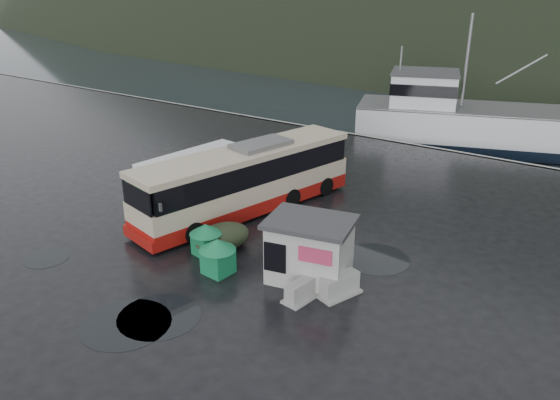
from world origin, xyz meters
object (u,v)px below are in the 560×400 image
Objects in this scene: waste_bin_right at (207,254)px; white_van at (197,204)px; waste_bin_left at (219,273)px; fishing_trawler at (497,132)px; jersey_barrier_b at (302,298)px; jersey_barrier_a at (339,295)px; dome_tent at (223,248)px; ticket_kiosk at (309,278)px; coach_bus at (247,211)px.

white_van is at bearing 137.27° from waste_bin_right.
waste_bin_left is 0.06× the size of fishing_trawler.
jersey_barrier_a is at bearing 45.09° from jersey_barrier_b.
jersey_barrier_a is (4.96, 1.36, 0.00)m from waste_bin_left.
white_van is 0.26× the size of fishing_trawler.
dome_tent is 0.11× the size of fishing_trawler.
waste_bin_right is at bearing -35.92° from white_van.
dome_tent is 1.61× the size of jersey_barrier_a.
waste_bin_left is 5.14m from jersey_barrier_a.
ticket_kiosk reaches higher than waste_bin_left.
jersey_barrier_b is (6.91, -5.47, 0.00)m from coach_bus.
waste_bin_right is (1.48, -4.81, 0.00)m from coach_bus.
waste_bin_right is at bearing 147.30° from waste_bin_left.
dome_tent is (1.69, -3.99, 0.00)m from coach_bus.
waste_bin_right is (-1.51, 0.97, 0.00)m from waste_bin_left.
waste_bin_left is 0.46× the size of ticket_kiosk.
waste_bin_right is at bearing -59.86° from coach_bus.
jersey_barrier_b is at bearing -18.70° from white_van.
jersey_barrier_b is 28.96m from fishing_trawler.
coach_bus reaches higher than dome_tent.
fishing_trawler reaches higher than waste_bin_right.
jersey_barrier_b is (-1.05, -1.05, 0.00)m from jersey_barrier_a.
waste_bin_left is 2.21m from dome_tent.
fishing_trawler is (0.39, 27.53, 0.00)m from ticket_kiosk.
jersey_barrier_b is at bearing -80.74° from ticket_kiosk.
coach_bus is 7.52m from ticket_kiosk.
fishing_trawler is (-0.18, 28.96, 0.00)m from jersey_barrier_b.
white_van is 9.71m from ticket_kiosk.
ticket_kiosk reaches higher than waste_bin_right.
dome_tent is at bearing 166.98° from ticket_kiosk.
jersey_barrier_b is (0.57, -1.43, 0.00)m from ticket_kiosk.
dome_tent is at bearing -54.04° from coach_bus.
waste_bin_left is 1.06× the size of waste_bin_right.
ticket_kiosk is 27.53m from fishing_trawler.
coach_bus is 1.88× the size of white_van.
white_van is at bearing 148.30° from ticket_kiosk.
white_van reaches higher than dome_tent.
jersey_barrier_b is (5.22, -1.48, 0.00)m from dome_tent.
waste_bin_right reaches higher than jersey_barrier_b.
ticket_kiosk is (4.85, 0.77, 0.00)m from waste_bin_right.
jersey_barrier_a is (7.95, -4.42, 0.00)m from coach_bus.
jersey_barrier_b is 0.06× the size of fishing_trawler.
fishing_trawler is (9.55, 24.32, 0.00)m from white_van.
dome_tent is 1.73× the size of jersey_barrier_b.
waste_bin_right is at bearing 176.64° from ticket_kiosk.
dome_tent is at bearing 126.00° from waste_bin_left.
fishing_trawler reaches higher than coach_bus.
white_van is at bearing 154.50° from jersey_barrier_b.
coach_bus is 8.81m from jersey_barrier_b.
fishing_trawler is (6.72, 23.49, 0.00)m from coach_bus.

